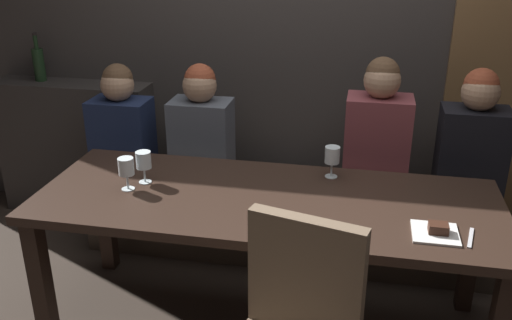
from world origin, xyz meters
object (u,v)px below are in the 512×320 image
(wine_glass_near_left, at_px, (332,156))
(dining_table, at_px, (266,213))
(wine_glass_far_left, at_px, (126,168))
(fork_on_table, at_px, (471,238))
(diner_bearded, at_px, (201,129))
(diner_near_end, at_px, (472,144))
(dessert_plate, at_px, (436,231))
(diner_redhead, at_px, (121,126))
(wine_bottle_dark_red, at_px, (39,63))
(wine_glass_near_right, at_px, (144,161))
(diner_far_end, at_px, (377,135))
(banquette_bench, at_px, (286,222))

(wine_glass_near_left, bearing_deg, dining_table, -133.66)
(wine_glass_far_left, distance_m, fork_on_table, 1.58)
(diner_bearded, height_order, diner_near_end, diner_near_end)
(wine_glass_far_left, bearing_deg, wine_glass_near_left, 19.69)
(dining_table, bearing_deg, wine_glass_near_left, 46.34)
(dining_table, xyz_separation_m, diner_bearded, (-0.52, 0.69, 0.15))
(dining_table, bearing_deg, dessert_plate, -15.13)
(diner_bearded, distance_m, wine_glass_near_left, 0.90)
(diner_redhead, relative_size, dessert_plate, 3.84)
(wine_bottle_dark_red, distance_m, dessert_plate, 2.84)
(diner_redhead, relative_size, wine_glass_near_right, 4.45)
(diner_bearded, height_order, fork_on_table, diner_bearded)
(diner_far_end, relative_size, wine_bottle_dark_red, 2.56)
(wine_glass_near_right, height_order, wine_glass_far_left, same)
(wine_bottle_dark_red, bearing_deg, wine_glass_far_left, -45.22)
(banquette_bench, bearing_deg, fork_on_table, -45.66)
(banquette_bench, distance_m, dessert_plate, 1.29)
(wine_glass_near_right, bearing_deg, diner_redhead, 122.37)
(wine_bottle_dark_red, distance_m, wine_glass_near_left, 2.20)
(banquette_bench, xyz_separation_m, diner_near_end, (1.02, -0.01, 0.60))
(banquette_bench, xyz_separation_m, diner_far_end, (0.51, -0.01, 0.62))
(wine_glass_near_right, distance_m, wine_glass_near_left, 0.94)
(fork_on_table, bearing_deg, wine_bottle_dark_red, 166.64)
(dining_table, xyz_separation_m, fork_on_table, (0.89, -0.21, 0.09))
(wine_glass_near_right, xyz_separation_m, wine_glass_far_left, (-0.05, -0.09, -0.00))
(diner_bearded, xyz_separation_m, diner_far_end, (1.03, -0.01, 0.04))
(diner_far_end, bearing_deg, diner_near_end, -0.25)
(dessert_plate, height_order, fork_on_table, dessert_plate)
(diner_near_end, relative_size, wine_glass_near_left, 4.86)
(wine_bottle_dark_red, distance_m, wine_glass_near_right, 1.54)
(wine_glass_near_right, bearing_deg, fork_on_table, -9.60)
(diner_far_end, height_order, wine_glass_far_left, diner_far_end)
(dining_table, xyz_separation_m, dessert_plate, (0.75, -0.20, 0.10))
(dessert_plate, bearing_deg, banquette_bench, 129.86)
(diner_far_end, bearing_deg, banquette_bench, 178.64)
(diner_far_end, xyz_separation_m, fork_on_table, (0.38, -0.90, -0.10))
(wine_glass_near_right, relative_size, wine_glass_far_left, 1.00)
(wine_glass_near_left, height_order, fork_on_table, wine_glass_near_left)
(banquette_bench, bearing_deg, wine_bottle_dark_red, 168.81)
(fork_on_table, bearing_deg, dining_table, 178.63)
(diner_far_end, bearing_deg, diner_redhead, 179.95)
(wine_bottle_dark_red, bearing_deg, dining_table, -30.69)
(diner_redhead, bearing_deg, wine_glass_near_left, -16.59)
(diner_bearded, bearing_deg, diner_redhead, -179.57)
(wine_bottle_dark_red, bearing_deg, diner_bearded, -16.01)
(banquette_bench, bearing_deg, wine_glass_near_right, -133.78)
(dining_table, xyz_separation_m, wine_glass_far_left, (-0.68, -0.05, 0.20))
(dining_table, relative_size, diner_far_end, 2.64)
(banquette_bench, height_order, wine_glass_near_left, wine_glass_near_left)
(diner_redhead, distance_m, diner_bearded, 0.51)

